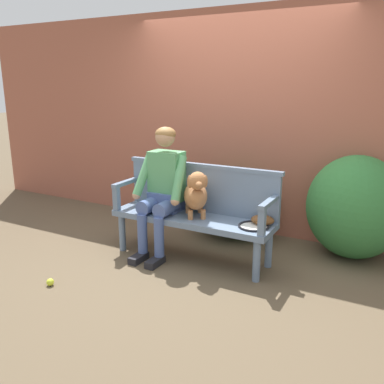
# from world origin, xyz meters

# --- Properties ---
(ground_plane) EXTENTS (40.00, 40.00, 0.00)m
(ground_plane) POSITION_xyz_m (0.00, 0.00, 0.00)
(ground_plane) COLOR brown
(brick_garden_fence) EXTENTS (8.00, 0.30, 2.58)m
(brick_garden_fence) POSITION_xyz_m (0.00, 1.21, 1.29)
(brick_garden_fence) COLOR #9E5642
(brick_garden_fence) RESTS_ON ground
(hedge_bush_far_right) EXTENTS (0.95, 0.78, 0.81)m
(hedge_bush_far_right) POSITION_xyz_m (0.10, 0.84, 0.40)
(hedge_bush_far_right) COLOR #194C1E
(hedge_bush_far_right) RESTS_ON ground
(hedge_bush_far_left) EXTENTS (0.98, 0.88, 1.06)m
(hedge_bush_far_left) POSITION_xyz_m (1.43, 0.83, 0.53)
(hedge_bush_far_left) COLOR #337538
(hedge_bush_far_left) RESTS_ON ground
(garden_bench) EXTENTS (1.67, 0.47, 0.46)m
(garden_bench) POSITION_xyz_m (0.00, 0.00, 0.39)
(garden_bench) COLOR slate
(garden_bench) RESTS_ON ground
(bench_backrest) EXTENTS (1.71, 0.06, 0.50)m
(bench_backrest) POSITION_xyz_m (0.00, 0.20, 0.71)
(bench_backrest) COLOR slate
(bench_backrest) RESTS_ON garden_bench
(bench_armrest_left_end) EXTENTS (0.06, 0.47, 0.28)m
(bench_armrest_left_end) POSITION_xyz_m (-0.80, -0.08, 0.65)
(bench_armrest_left_end) COLOR slate
(bench_armrest_left_end) RESTS_ON garden_bench
(bench_armrest_right_end) EXTENTS (0.06, 0.47, 0.28)m
(bench_armrest_right_end) POSITION_xyz_m (0.80, -0.08, 0.65)
(bench_armrest_right_end) COLOR slate
(bench_armrest_right_end) RESTS_ON garden_bench
(person_seated) EXTENTS (0.56, 0.63, 1.33)m
(person_seated) POSITION_xyz_m (-0.34, -0.01, 0.73)
(person_seated) COLOR black
(person_seated) RESTS_ON ground
(dog_on_bench) EXTENTS (0.39, 0.46, 0.49)m
(dog_on_bench) POSITION_xyz_m (0.05, -0.01, 0.70)
(dog_on_bench) COLOR #AD7042
(dog_on_bench) RESTS_ON garden_bench
(tennis_racket) EXTENTS (0.35, 0.58, 0.03)m
(tennis_racket) POSITION_xyz_m (0.65, 0.01, 0.46)
(tennis_racket) COLOR black
(tennis_racket) RESTS_ON garden_bench
(baseball_glove) EXTENTS (0.24, 0.19, 0.09)m
(baseball_glove) POSITION_xyz_m (0.71, 0.09, 0.50)
(baseball_glove) COLOR brown
(baseball_glove) RESTS_ON garden_bench
(tennis_ball) EXTENTS (0.07, 0.07, 0.07)m
(tennis_ball) POSITION_xyz_m (-0.83, -1.13, 0.03)
(tennis_ball) COLOR #CCDB33
(tennis_ball) RESTS_ON ground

